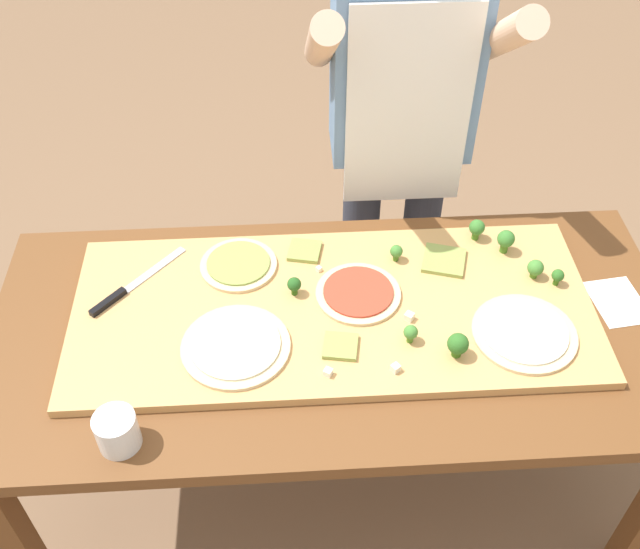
% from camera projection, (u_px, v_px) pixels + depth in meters
% --- Properties ---
extents(ground_plane, '(8.00, 8.00, 0.00)m').
position_uv_depth(ground_plane, '(331.00, 482.00, 2.41)').
color(ground_plane, brown).
extents(prep_table, '(1.75, 0.81, 0.77)m').
position_uv_depth(prep_table, '(334.00, 351.00, 1.94)').
color(prep_table, brown).
rests_on(prep_table, ground).
extents(cutting_board, '(1.33, 0.57, 0.03)m').
position_uv_depth(cutting_board, '(333.00, 310.00, 1.89)').
color(cutting_board, tan).
rests_on(cutting_board, prep_table).
extents(chefs_knife, '(0.23, 0.25, 0.02)m').
position_uv_depth(chefs_knife, '(126.00, 290.00, 1.92)').
color(chefs_knife, '#B7BABF').
rests_on(chefs_knife, cutting_board).
extents(pizza_whole_tomato_red, '(0.22, 0.22, 0.02)m').
position_uv_depth(pizza_whole_tomato_red, '(358.00, 293.00, 1.91)').
color(pizza_whole_tomato_red, beige).
rests_on(pizza_whole_tomato_red, cutting_board).
extents(pizza_whole_white_garlic, '(0.26, 0.26, 0.02)m').
position_uv_depth(pizza_whole_white_garlic, '(524.00, 333.00, 1.81)').
color(pizza_whole_white_garlic, beige).
rests_on(pizza_whole_white_garlic, cutting_board).
extents(pizza_whole_cheese_artichoke, '(0.27, 0.27, 0.02)m').
position_uv_depth(pizza_whole_cheese_artichoke, '(236.00, 346.00, 1.78)').
color(pizza_whole_cheese_artichoke, beige).
rests_on(pizza_whole_cheese_artichoke, cutting_board).
extents(pizza_whole_pesto_green, '(0.21, 0.21, 0.02)m').
position_uv_depth(pizza_whole_pesto_green, '(238.00, 264.00, 1.98)').
color(pizza_whole_pesto_green, beige).
rests_on(pizza_whole_pesto_green, cutting_board).
extents(pizza_slice_far_right, '(0.14, 0.14, 0.01)m').
position_uv_depth(pizza_slice_far_right, '(444.00, 260.00, 2.00)').
color(pizza_slice_far_right, '#899E4C').
rests_on(pizza_slice_far_right, cutting_board).
extents(pizza_slice_near_left, '(0.09, 0.09, 0.01)m').
position_uv_depth(pizza_slice_near_left, '(340.00, 346.00, 1.78)').
color(pizza_slice_near_left, '#899E4C').
rests_on(pizza_slice_near_left, cutting_board).
extents(pizza_slice_near_right, '(0.10, 0.10, 0.01)m').
position_uv_depth(pizza_slice_near_right, '(305.00, 251.00, 2.02)').
color(pizza_slice_near_right, '#899E4C').
rests_on(pizza_slice_near_right, cutting_board).
extents(broccoli_floret_center_left, '(0.05, 0.05, 0.07)m').
position_uv_depth(broccoli_floret_center_left, '(458.00, 344.00, 1.75)').
color(broccoli_floret_center_left, '#366618').
rests_on(broccoli_floret_center_left, cutting_board).
extents(broccoli_floret_back_mid, '(0.04, 0.04, 0.05)m').
position_uv_depth(broccoli_floret_back_mid, '(535.00, 268.00, 1.94)').
color(broccoli_floret_back_mid, '#487A23').
rests_on(broccoli_floret_back_mid, cutting_board).
extents(broccoli_floret_front_mid, '(0.03, 0.03, 0.05)m').
position_uv_depth(broccoli_floret_front_mid, '(396.00, 252.00, 1.99)').
color(broccoli_floret_front_mid, '#487A23').
rests_on(broccoli_floret_front_mid, cutting_board).
extents(broccoli_floret_front_right, '(0.04, 0.04, 0.05)m').
position_uv_depth(broccoli_floret_front_right, '(411.00, 333.00, 1.78)').
color(broccoli_floret_front_right, '#487A23').
rests_on(broccoli_floret_front_right, cutting_board).
extents(broccoli_floret_center_right, '(0.04, 0.04, 0.06)m').
position_uv_depth(broccoli_floret_center_right, '(477.00, 228.00, 2.04)').
color(broccoli_floret_center_right, '#3F7220').
rests_on(broccoli_floret_center_right, cutting_board).
extents(broccoli_floret_front_left, '(0.04, 0.04, 0.05)m').
position_uv_depth(broccoli_floret_front_left, '(294.00, 285.00, 1.89)').
color(broccoli_floret_front_left, '#2C5915').
rests_on(broccoli_floret_front_left, cutting_board).
extents(broccoli_floret_back_left, '(0.03, 0.03, 0.05)m').
position_uv_depth(broccoli_floret_back_left, '(558.00, 276.00, 1.92)').
color(broccoli_floret_back_left, '#366618').
rests_on(broccoli_floret_back_left, cutting_board).
extents(broccoli_floret_back_right, '(0.05, 0.05, 0.07)m').
position_uv_depth(broccoli_floret_back_right, '(506.00, 240.00, 2.00)').
color(broccoli_floret_back_right, '#3F7220').
rests_on(broccoli_floret_back_right, cutting_board).
extents(cheese_crumble_a, '(0.02, 0.02, 0.01)m').
position_uv_depth(cheese_crumble_a, '(319.00, 269.00, 1.97)').
color(cheese_crumble_a, white).
rests_on(cheese_crumble_a, cutting_board).
extents(cheese_crumble_b, '(0.03, 0.03, 0.02)m').
position_uv_depth(cheese_crumble_b, '(409.00, 317.00, 1.85)').
color(cheese_crumble_b, white).
rests_on(cheese_crumble_b, cutting_board).
extents(cheese_crumble_c, '(0.03, 0.03, 0.02)m').
position_uv_depth(cheese_crumble_c, '(328.00, 372.00, 1.72)').
color(cheese_crumble_c, white).
rests_on(cheese_crumble_c, cutting_board).
extents(cheese_crumble_d, '(0.03, 0.03, 0.02)m').
position_uv_depth(cheese_crumble_d, '(396.00, 368.00, 1.73)').
color(cheese_crumble_d, silver).
rests_on(cheese_crumble_d, cutting_board).
extents(flour_cup, '(0.09, 0.09, 0.09)m').
position_uv_depth(flour_cup, '(118.00, 433.00, 1.60)').
color(flour_cup, white).
rests_on(flour_cup, prep_table).
extents(recipe_note, '(0.15, 0.18, 0.00)m').
position_uv_depth(recipe_note, '(618.00, 302.00, 1.93)').
color(recipe_note, white).
rests_on(recipe_note, prep_table).
extents(cook_center, '(0.54, 0.39, 1.67)m').
position_uv_depth(cook_center, '(401.00, 120.00, 2.13)').
color(cook_center, '#333847').
rests_on(cook_center, ground).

